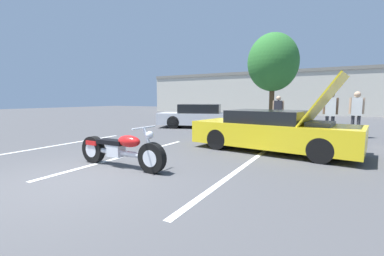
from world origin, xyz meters
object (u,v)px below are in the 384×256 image
Objects in this scene: tree_background at (273,63)px; show_car_hood_open at (273,131)px; motorcycle at (120,150)px; spectator_by_show_car at (278,110)px; spectator_midground at (356,110)px; parked_car_left_row at (203,116)px; spectator_near_motorcycle at (330,111)px.

tree_background is 1.21× the size of show_car_hood_open.
motorcycle is 1.45× the size of spectator_by_show_car.
tree_background reaches higher than spectator_midground.
spectator_midground is at bearing 58.72° from motorcycle.
spectator_by_show_car is at bearing 79.09° from motorcycle.
motorcycle is 0.48× the size of parked_car_left_row.
motorcycle is (-0.43, -13.17, -3.47)m from tree_background.
spectator_midground is (4.42, -5.40, -2.77)m from tree_background.
motorcycle is 1.33× the size of spectator_midground.
parked_car_left_row is (-2.51, -5.03, -3.27)m from tree_background.
parked_car_left_row is at bearing -174.17° from spectator_by_show_car.
spectator_near_motorcycle is at bearing -34.17° from spectator_by_show_car.
spectator_by_show_car reaches higher than motorcycle.
spectator_midground is at bearing -50.74° from tree_background.
motorcycle is 0.51× the size of show_car_hood_open.
tree_background is at bearing 44.45° from parked_car_left_row.
tree_background is at bearing 88.81° from motorcycle.
spectator_midground is (4.85, 7.77, 0.70)m from motorcycle.
tree_background is 10.41m from show_car_hood_open.
motorcycle is at bearing -94.68° from parked_car_left_row.
tree_background is 3.15× the size of spectator_midground.
spectator_by_show_car is (-0.83, 5.01, 0.39)m from show_car_hood_open.
show_car_hood_open reaches higher than motorcycle.
tree_background reaches higher than spectator_by_show_car.
motorcycle is 8.40m from parked_car_left_row.
spectator_near_motorcycle is (1.39, 3.50, 0.49)m from show_car_hood_open.
spectator_by_show_car reaches higher than parked_car_left_row.
parked_car_left_row is 3.87m from spectator_by_show_car.
show_car_hood_open is 4.84m from spectator_midground.
show_car_hood_open is at bearing -111.59° from spectator_near_motorcycle.
motorcycle is 4.37m from show_car_hood_open.
spectator_midground is at bearing -22.08° from parked_car_left_row.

